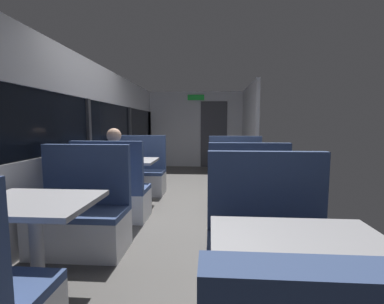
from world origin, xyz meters
TOP-DOWN VIEW (x-y plane):
  - ground_plane at (0.00, 0.00)m, footprint 3.30×9.20m
  - carriage_window_panel_left at (-1.45, 0.00)m, footprint 0.09×8.48m
  - carriage_end_bulkhead at (0.06, 4.19)m, footprint 2.90×0.11m
  - carriage_aisle_panel_right at (1.45, 3.00)m, footprint 0.08×2.40m
  - dining_table_near_window at (-0.89, -2.09)m, footprint 0.90×0.70m
  - bench_near_window_facing_entry at (-0.89, -1.39)m, footprint 0.95×0.50m
  - dining_table_mid_window at (-0.89, 0.21)m, footprint 0.90×0.70m
  - bench_mid_window_facing_end at (-0.89, -0.48)m, footprint 0.95×0.50m
  - bench_mid_window_facing_entry at (-0.89, 0.91)m, footprint 0.95×0.50m
  - dining_table_front_aisle at (0.89, -2.69)m, footprint 0.90×0.70m
  - bench_front_aisle_facing_entry at (0.89, -1.99)m, footprint 0.95×0.50m
  - dining_table_rear_aisle at (0.89, 0.01)m, footprint 0.90×0.70m
  - bench_rear_aisle_facing_end at (0.89, -0.68)m, footprint 0.95×0.50m
  - bench_rear_aisle_facing_entry at (0.89, 0.71)m, footprint 0.95×0.50m
  - seated_passenger at (-0.89, -0.41)m, footprint 0.47×0.55m
  - coffee_cup_primary at (0.99, 0.17)m, footprint 0.07×0.07m
  - coffee_cup_secondary at (-0.70, 0.24)m, footprint 0.07×0.07m

SIDE VIEW (x-z plane):
  - ground_plane at x=0.00m, z-range -0.02..0.00m
  - bench_near_window_facing_entry at x=-0.89m, z-range -0.22..0.88m
  - bench_mid_window_facing_end at x=-0.89m, z-range -0.22..0.88m
  - bench_mid_window_facing_entry at x=-0.89m, z-range -0.22..0.88m
  - bench_front_aisle_facing_entry at x=0.89m, z-range -0.22..0.88m
  - bench_rear_aisle_facing_end at x=0.89m, z-range -0.22..0.88m
  - bench_rear_aisle_facing_entry at x=0.89m, z-range -0.22..0.88m
  - seated_passenger at x=-0.89m, z-range -0.09..1.17m
  - dining_table_near_window at x=-0.89m, z-range 0.27..1.01m
  - dining_table_mid_window at x=-0.89m, z-range 0.27..1.01m
  - dining_table_front_aisle at x=0.89m, z-range 0.27..1.01m
  - dining_table_rear_aisle at x=0.89m, z-range 0.27..1.01m
  - coffee_cup_primary at x=0.99m, z-range 0.74..0.83m
  - coffee_cup_secondary at x=-0.70m, z-range 0.74..0.83m
  - carriage_window_panel_left at x=-1.45m, z-range -0.04..2.26m
  - carriage_end_bulkhead at x=0.06m, z-range -0.01..2.29m
  - carriage_aisle_panel_right at x=1.45m, z-range 0.00..2.30m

